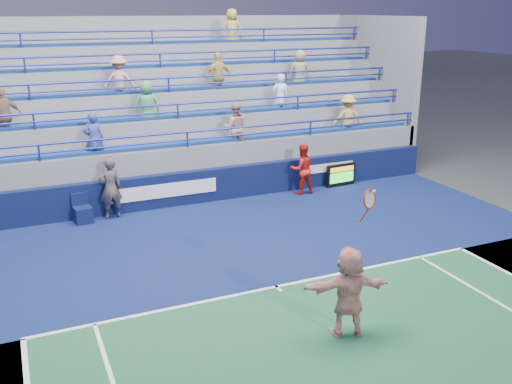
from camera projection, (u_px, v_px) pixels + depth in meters
name	position (u px, v px, depth m)	size (l,w,h in m)	color
ground	(277.00, 287.00, 13.13)	(120.00, 120.00, 0.00)	#333538
sponsor_wall	(191.00, 187.00, 18.62)	(18.00, 0.32, 1.10)	#0A1537
bleacher_stand	(160.00, 135.00, 21.60)	(18.00, 5.60, 6.13)	slate
serve_speed_board	(341.00, 175.00, 20.49)	(1.18, 0.21, 0.82)	black
judge_chair	(83.00, 214.00, 17.01)	(0.56, 0.56, 0.89)	#0C153C
tennis_player	(349.00, 291.00, 10.99)	(1.78, 0.94, 2.95)	white
line_judge	(110.00, 188.00, 17.17)	(0.70, 0.46, 1.92)	#121B33
ball_girl	(302.00, 169.00, 19.52)	(0.86, 0.67, 1.76)	red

